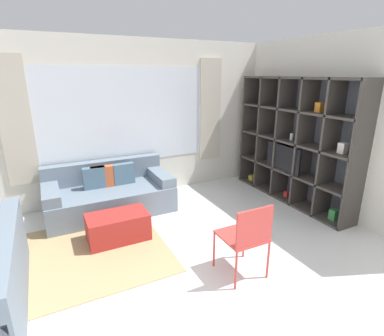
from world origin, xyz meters
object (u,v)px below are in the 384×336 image
couch_main (110,194)px  folding_chair (247,234)px  ottoman (118,227)px  shelving_unit (295,142)px

couch_main → folding_chair: size_ratio=2.23×
ottoman → folding_chair: bearing=-52.7°
couch_main → ottoman: bearing=-95.9°
couch_main → shelving_unit: bearing=-17.6°
ottoman → folding_chair: 1.77m
shelving_unit → ottoman: (-3.06, -0.02, -0.84)m
ottoman → folding_chair: (1.05, -1.38, 0.33)m
shelving_unit → couch_main: (-2.96, 0.94, -0.74)m
shelving_unit → folding_chair: (-2.01, -1.40, -0.51)m
ottoman → folding_chair: folding_chair is taller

